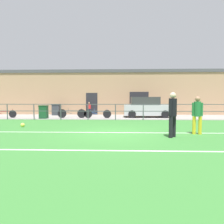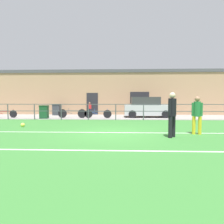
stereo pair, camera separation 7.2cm
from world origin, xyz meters
name	(u,v)px [view 2 (the right image)]	position (x,y,z in m)	size (l,w,h in m)	color
ground	(112,134)	(0.00, 0.00, -0.02)	(60.00, 44.00, 0.04)	#387A33
field_line_touchline	(112,133)	(0.00, 0.17, 0.00)	(36.00, 0.11, 0.00)	white
field_line_hash	(107,151)	(0.00, -3.17, 0.00)	(36.00, 0.11, 0.00)	white
pavement_strip	(117,117)	(0.00, 8.50, 0.01)	(48.00, 5.00, 0.02)	gray
perimeter_fence	(116,110)	(0.00, 6.00, 0.75)	(36.07, 0.07, 1.15)	#474C51
clubhouse_facade	(117,92)	(0.00, 12.20, 2.18)	(28.00, 2.56, 4.34)	tan
player_goalkeeper	(172,112)	(2.39, -0.92, 1.00)	(0.35, 0.40, 1.77)	black
player_striker	(197,113)	(3.63, -0.13, 0.92)	(0.43, 0.28, 1.62)	gold
soccer_ball_match	(23,125)	(-4.92, 1.88, 0.11)	(0.22, 0.22, 0.22)	#E5E04C
spectator_child	(90,108)	(-2.58, 10.47, 0.70)	(0.31, 0.21, 1.20)	#232D4C
parked_car_red	(147,108)	(2.51, 8.27, 0.80)	(3.80, 1.92, 1.66)	#B7B7BC
bicycle_parked_0	(98,114)	(-1.44, 7.20, 0.36)	(2.13, 0.04, 0.74)	black
bicycle_parked_1	(3,114)	(-9.08, 7.20, 0.34)	(2.30, 0.04, 0.71)	black
bicycle_parked_2	(72,113)	(-3.47, 7.20, 0.38)	(2.26, 0.04, 0.78)	black
trash_bin_0	(57,110)	(-5.59, 10.00, 0.53)	(0.69, 0.58, 1.01)	#33383D
trash_bin_1	(44,112)	(-5.53, 6.69, 0.53)	(0.63, 0.53, 1.00)	#194C28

